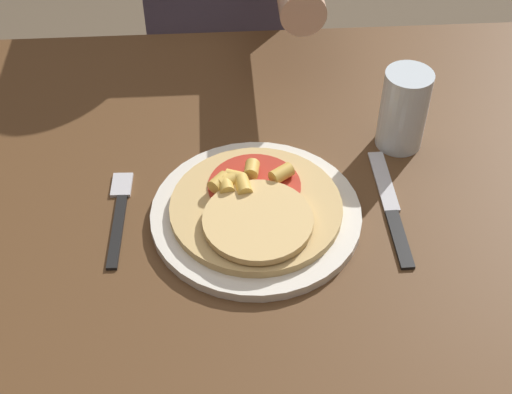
# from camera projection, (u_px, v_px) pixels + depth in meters

# --- Properties ---
(dining_table) EXTENTS (1.22, 0.88, 0.73)m
(dining_table) POSITION_uv_depth(u_px,v_px,m) (262.00, 254.00, 1.05)
(dining_table) COLOR brown
(dining_table) RESTS_ON ground_plane
(plate) EXTENTS (0.28, 0.28, 0.01)m
(plate) POSITION_uv_depth(u_px,v_px,m) (256.00, 214.00, 0.95)
(plate) COLOR silver
(plate) RESTS_ON dining_table
(pizza) EXTENTS (0.23, 0.23, 0.04)m
(pizza) POSITION_uv_depth(u_px,v_px,m) (255.00, 207.00, 0.94)
(pizza) COLOR tan
(pizza) RESTS_ON plate
(fork) EXTENTS (0.03, 0.18, 0.00)m
(fork) POSITION_uv_depth(u_px,v_px,m) (119.00, 211.00, 0.96)
(fork) COLOR black
(fork) RESTS_ON dining_table
(knife) EXTENTS (0.02, 0.22, 0.00)m
(knife) POSITION_uv_depth(u_px,v_px,m) (391.00, 208.00, 0.97)
(knife) COLOR black
(knife) RESTS_ON dining_table
(drinking_glass) EXTENTS (0.07, 0.07, 0.12)m
(drinking_glass) POSITION_uv_depth(u_px,v_px,m) (404.00, 110.00, 1.03)
(drinking_glass) COLOR silver
(drinking_glass) RESTS_ON dining_table
(person_diner) EXTENTS (0.33, 0.52, 1.18)m
(person_diner) POSITION_uv_depth(u_px,v_px,m) (231.00, 0.00, 1.47)
(person_diner) COLOR #2D2D38
(person_diner) RESTS_ON ground_plane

